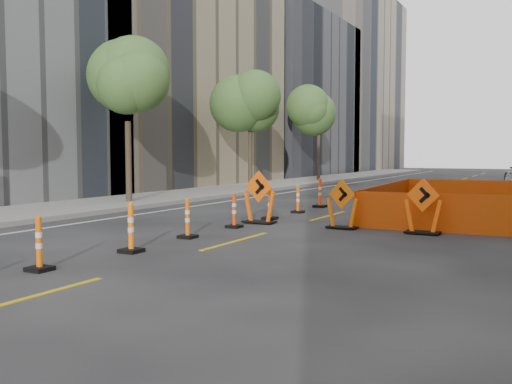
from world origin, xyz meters
The scene contains 18 objects.
ground_plane centered at (0.00, 0.00, 0.00)m, with size 140.00×140.00×0.00m, color black.
sidewalk_left centered at (-9.00, 12.00, 0.07)m, with size 4.00×90.00×0.15m, color gray.
bld_left_d centered at (-17.00, 39.20, 7.00)m, with size 12.00×16.00×14.00m, color #4C4C51.
bld_left_e centered at (-17.00, 55.60, 10.00)m, with size 12.00×20.00×20.00m, color gray.
tree_l_b centered at (-8.40, 10.00, 4.53)m, with size 2.80×2.80×5.95m.
tree_l_c centered at (-8.40, 20.00, 4.53)m, with size 2.80×2.80×5.95m.
tree_l_d centered at (-8.40, 30.00, 4.53)m, with size 2.80×2.80×5.95m.
channelizer_2 centered at (-1.37, -0.53, 0.49)m, with size 0.39×0.39×0.99m, color #DB5C09, non-canonical shape.
channelizer_3 centered at (-1.17, 1.66, 0.53)m, with size 0.42×0.42×1.05m, color orange, non-canonical shape.
channelizer_4 centered at (-1.29, 3.86, 0.49)m, with size 0.39×0.39×0.98m, color #E05B09, non-canonical shape.
channelizer_5 centered at (-1.26, 6.05, 0.49)m, with size 0.38×0.38×0.97m, color red, non-canonical shape.
channelizer_6 centered at (-1.26, 8.25, 0.52)m, with size 0.41×0.41×1.04m, color #FF530A, non-canonical shape.
channelizer_7 centered at (-1.28, 10.44, 0.48)m, with size 0.38×0.38×0.96m, color #F55F0A, non-canonical shape.
channelizer_8 centered at (-1.35, 12.64, 0.56)m, with size 0.44×0.44×1.12m, color #EE3C0A, non-canonical shape.
chevron_sign_left centered at (-1.09, 7.23, 0.78)m, with size 1.03×0.62×1.55m, color #E25009, non-canonical shape.
chevron_sign_center centered at (1.44, 7.27, 0.68)m, with size 0.90×0.54×1.36m, color #E25C09, non-canonical shape.
chevron_sign_right centered at (3.61, 7.26, 0.72)m, with size 0.96×0.57×1.43m, color #F9540A, non-canonical shape.
safety_fence centered at (3.84, 11.80, 0.51)m, with size 4.77×8.12×1.02m, color #FF460D, non-canonical shape.
Camera 1 is at (6.67, -7.47, 2.09)m, focal length 40.00 mm.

